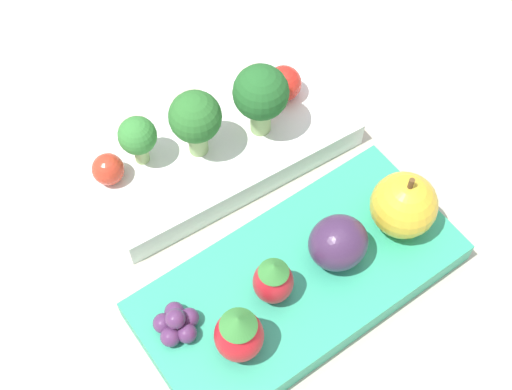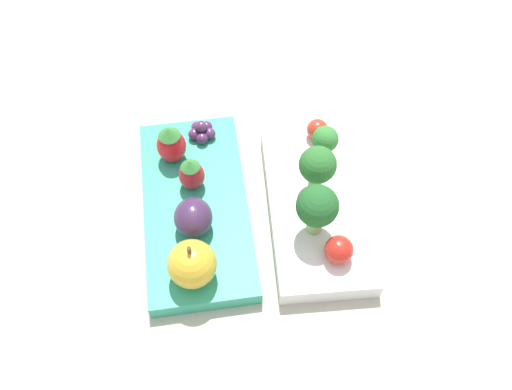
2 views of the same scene
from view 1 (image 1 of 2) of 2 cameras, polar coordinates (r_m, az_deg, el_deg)
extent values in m
plane|color=#BCB29E|center=(0.53, 0.34, -1.42)|extent=(4.00, 4.00, 0.00)
cube|color=white|center=(0.55, -3.11, 3.71)|extent=(0.20, 0.10, 0.02)
cube|color=#33A87F|center=(0.50, 3.47, -6.84)|extent=(0.23, 0.13, 0.02)
cylinder|color=#93B770|center=(0.54, 0.37, 6.15)|extent=(0.02, 0.02, 0.02)
sphere|color=#236028|center=(0.51, 0.39, 8.22)|extent=(0.04, 0.04, 0.04)
cylinder|color=#93B770|center=(0.53, -4.67, 4.39)|extent=(0.01, 0.01, 0.02)
sphere|color=#2D702D|center=(0.51, -4.89, 6.26)|extent=(0.04, 0.04, 0.04)
cylinder|color=#93B770|center=(0.53, -9.17, 3.39)|extent=(0.01, 0.01, 0.02)
sphere|color=#388438|center=(0.51, -9.47, 4.72)|extent=(0.03, 0.03, 0.03)
sphere|color=red|center=(0.56, 2.22, 8.92)|extent=(0.03, 0.03, 0.03)
sphere|color=red|center=(0.52, -11.75, 2.04)|extent=(0.02, 0.02, 0.02)
sphere|color=gold|center=(0.50, 11.74, -0.81)|extent=(0.05, 0.05, 0.05)
cylinder|color=brown|center=(0.47, 12.28, 0.84)|extent=(0.00, 0.00, 0.01)
ellipsoid|color=red|center=(0.46, 1.38, -6.97)|extent=(0.03, 0.03, 0.03)
cone|color=#388438|center=(0.45, 1.43, -5.91)|extent=(0.02, 0.02, 0.01)
ellipsoid|color=red|center=(0.45, -1.37, -11.20)|extent=(0.03, 0.03, 0.04)
cone|color=#388438|center=(0.43, -1.43, -10.11)|extent=(0.02, 0.02, 0.01)
ellipsoid|color=#42284C|center=(0.48, 6.59, -3.82)|extent=(0.04, 0.04, 0.04)
sphere|color=#562D5B|center=(0.47, -5.37, -9.75)|extent=(0.01, 0.01, 0.01)
sphere|color=#562D5B|center=(0.47, -6.54, -9.26)|extent=(0.01, 0.01, 0.01)
sphere|color=#562D5B|center=(0.47, -7.45, -10.14)|extent=(0.01, 0.01, 0.01)
sphere|color=#562D5B|center=(0.46, -6.86, -11.19)|extent=(0.01, 0.01, 0.01)
sphere|color=#562D5B|center=(0.46, -5.56, -10.94)|extent=(0.01, 0.01, 0.01)
sphere|color=#562D5B|center=(0.46, -6.47, -9.82)|extent=(0.01, 0.01, 0.01)
camera|label=2|loc=(0.50, 59.12, 49.13)|focal=40.00mm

